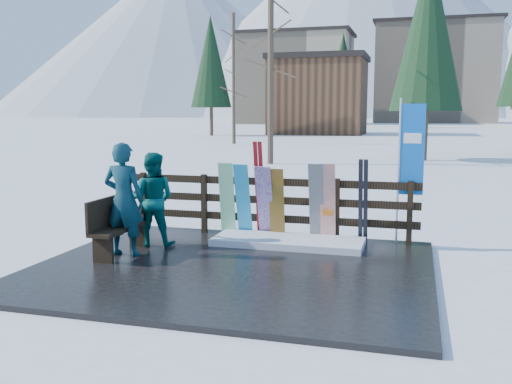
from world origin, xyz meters
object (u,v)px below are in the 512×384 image
(bench, at_px, (117,223))
(person_front, at_px, (124,199))
(person_back, at_px, (152,199))
(snowboard_0, at_px, (243,201))
(snowboard_2, at_px, (277,204))
(rental_flag, at_px, (409,155))
(snowboard_5, at_px, (328,203))
(snowboard_4, at_px, (316,203))
(snowboard_1, at_px, (227,200))
(snowboard_3, at_px, (265,202))

(bench, distance_m, person_front, 0.45)
(person_front, xyz_separation_m, person_back, (0.14, 0.77, -0.11))
(bench, bearing_deg, snowboard_0, 47.15)
(snowboard_2, xyz_separation_m, rental_flag, (2.33, 0.27, 0.94))
(person_back, bearing_deg, snowboard_5, -170.46)
(rental_flag, distance_m, person_front, 4.98)
(snowboard_4, bearing_deg, person_back, -158.90)
(snowboard_1, xyz_separation_m, snowboard_4, (1.71, 0.00, 0.02))
(bench, xyz_separation_m, snowboard_0, (1.65, 1.78, 0.19))
(bench, relative_size, snowboard_3, 1.05)
(snowboard_4, bearing_deg, snowboard_3, 180.00)
(rental_flag, bearing_deg, snowboard_0, -174.82)
(rental_flag, bearing_deg, snowboard_3, -173.97)
(snowboard_0, bearing_deg, snowboard_5, -0.00)
(snowboard_3, xyz_separation_m, person_front, (-1.91, -1.83, 0.25))
(snowboard_0, bearing_deg, bench, -132.85)
(bench, xyz_separation_m, snowboard_3, (2.07, 1.78, 0.17))
(bench, relative_size, snowboard_0, 1.04)
(snowboard_2, relative_size, person_front, 0.72)
(snowboard_4, bearing_deg, rental_flag, 9.65)
(snowboard_5, bearing_deg, rental_flag, 11.07)
(snowboard_3, relative_size, rental_flag, 0.55)
(rental_flag, distance_m, person_back, 4.60)
(snowboard_1, relative_size, rental_flag, 0.55)
(bench, bearing_deg, person_front, -17.45)
(snowboard_3, xyz_separation_m, snowboard_4, (0.97, 0.00, 0.04))
(snowboard_5, relative_size, person_front, 0.79)
(person_front, bearing_deg, rental_flag, -156.87)
(rental_flag, bearing_deg, person_front, -154.85)
(bench, distance_m, snowboard_5, 3.71)
(bench, height_order, snowboard_2, snowboard_2)
(snowboard_0, bearing_deg, rental_flag, 5.18)
(rental_flag, bearing_deg, person_back, -162.95)
(snowboard_1, bearing_deg, snowboard_2, 0.00)
(snowboard_4, xyz_separation_m, snowboard_5, (0.21, 0.00, 0.00))
(snowboard_1, xyz_separation_m, person_back, (-1.03, -1.06, 0.12))
(snowboard_0, relative_size, snowboard_4, 0.98)
(snowboard_4, relative_size, rental_flag, 0.57)
(bench, bearing_deg, rental_flag, 23.85)
(bench, distance_m, snowboard_0, 2.43)
(snowboard_1, distance_m, person_front, 2.18)
(snowboard_5, bearing_deg, bench, -151.32)
(snowboard_2, distance_m, rental_flag, 2.53)
(snowboard_2, bearing_deg, person_back, -152.14)
(bench, xyz_separation_m, snowboard_5, (3.25, 1.78, 0.21))
(snowboard_3, xyz_separation_m, person_back, (-1.78, -1.06, 0.14))
(rental_flag, xyz_separation_m, person_front, (-4.47, -2.10, -0.67))
(snowboard_0, relative_size, snowboard_3, 1.01)
(rental_flag, xyz_separation_m, person_back, (-4.33, -1.33, -0.78))
(snowboard_2, height_order, snowboard_3, snowboard_3)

